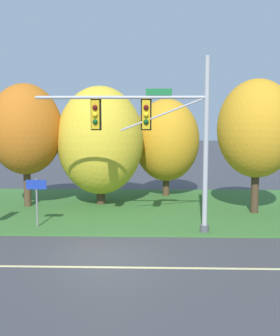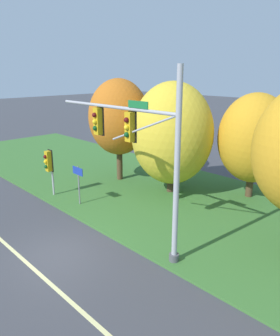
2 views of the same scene
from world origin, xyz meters
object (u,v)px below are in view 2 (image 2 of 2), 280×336
tree_behind_signpost (254,138)px  pedestrian_signal_near_kerb (49,163)px  tree_nearest_road (119,117)px  traffic_signal_mast (140,144)px  route_sign_post (78,179)px  tree_left_of_mast (172,134)px

tree_behind_signpost → pedestrian_signal_near_kerb: bearing=-134.7°
tree_nearest_road → traffic_signal_mast: bearing=-35.1°
traffic_signal_mast → route_sign_post: traffic_signal_mast is taller
tree_nearest_road → tree_behind_signpost: 8.69m
traffic_signal_mast → tree_behind_signpost: (0.56, 8.66, -0.90)m
traffic_signal_mast → tree_behind_signpost: bearing=86.3°
tree_nearest_road → tree_behind_signpost: (7.93, 3.47, -0.76)m
route_sign_post → tree_behind_signpost: 10.32m
route_sign_post → tree_nearest_road: bearing=111.5°
tree_left_of_mast → tree_behind_signpost: tree_left_of_mast is taller
tree_nearest_road → tree_left_of_mast: (4.06, 0.73, -0.65)m
tree_nearest_road → tree_behind_signpost: tree_nearest_road is taller
tree_left_of_mast → traffic_signal_mast: bearing=-60.8°
traffic_signal_mast → route_sign_post: (-5.57, 0.61, -2.95)m
traffic_signal_mast → route_sign_post: size_ratio=3.39×
pedestrian_signal_near_kerb → tree_left_of_mast: 7.57m
route_sign_post → tree_nearest_road: (-1.80, 4.58, 2.81)m
traffic_signal_mast → pedestrian_signal_near_kerb: traffic_signal_mast is taller
tree_left_of_mast → tree_behind_signpost: size_ratio=1.10×
pedestrian_signal_near_kerb → tree_nearest_road: bearing=84.2°
traffic_signal_mast → tree_behind_signpost: 8.72m
traffic_signal_mast → tree_nearest_road: size_ratio=1.10×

